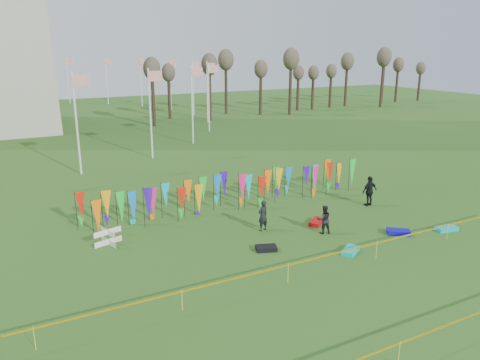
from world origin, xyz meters
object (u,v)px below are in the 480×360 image
kite_bag_turquoise (350,251)px  kite_bag_blue (398,232)px  kite_bag_black (266,248)px  person_right (370,191)px  kite_bag_teal (446,229)px  kite_bag_red (317,222)px  box_kite (108,237)px  person_left (263,216)px  person_mid (324,219)px

kite_bag_turquoise → kite_bag_blue: bearing=9.6°
kite_bag_turquoise → kite_bag_black: size_ratio=1.13×
person_right → kite_bag_teal: size_ratio=1.58×
kite_bag_turquoise → kite_bag_red: 4.06m
box_kite → kite_bag_teal: bearing=-21.7°
kite_bag_blue → kite_bag_teal: size_ratio=0.99×
person_left → kite_bag_teal: (8.94, -4.73, -0.75)m
person_right → kite_bag_turquoise: 7.72m
kite_bag_black → kite_bag_teal: kite_bag_black is taller
person_mid → kite_bag_turquoise: size_ratio=1.36×
kite_bag_turquoise → kite_bag_blue: 3.94m
person_right → kite_bag_red: bearing=10.1°
box_kite → person_right: 16.17m
kite_bag_turquoise → kite_bag_blue: (3.88, 0.66, 0.01)m
person_right → kite_bag_blue: bearing=64.1°
person_right → kite_bag_red: size_ratio=1.52×
kite_bag_turquoise → kite_bag_teal: kite_bag_teal is taller
kite_bag_turquoise → kite_bag_black: 4.13m
person_mid → kite_bag_turquoise: 2.78m
box_kite → kite_bag_blue: bearing=-22.5°
kite_bag_red → kite_bag_black: 4.76m
kite_bag_blue → kite_bag_turquoise: bearing=-170.4°
box_kite → kite_bag_teal: size_ratio=0.70×
kite_bag_red → kite_bag_teal: size_ratio=1.04×
kite_bag_turquoise → person_right: bearing=41.0°
person_mid → kite_bag_blue: person_mid is taller
box_kite → kite_bag_black: size_ratio=0.83×
person_mid → kite_bag_red: (0.51, 1.28, -0.67)m
person_right → kite_bag_turquoise: person_right is taller
kite_bag_black → person_right: bearing=17.0°
kite_bag_blue → kite_bag_red: (-2.98, 3.30, -0.01)m
kite_bag_red → person_left: bearing=169.9°
person_right → kite_bag_turquoise: (-5.79, -5.03, -0.85)m
person_right → kite_bag_teal: bearing=96.6°
box_kite → kite_bag_turquoise: box_kite is taller
kite_bag_red → kite_bag_teal: (5.70, -4.16, 0.00)m
person_left → kite_bag_red: bearing=159.1°
box_kite → person_mid: (10.70, -3.85, 0.36)m
kite_bag_black → kite_bag_blue: bearing=-11.6°
person_mid → kite_bag_red: person_mid is taller
kite_bag_black → box_kite: bearing=147.4°
kite_bag_turquoise → kite_bag_teal: bearing=-1.7°
person_left → kite_bag_black: person_left is taller
box_kite → kite_bag_turquoise: (10.30, -6.53, -0.31)m
person_left → person_mid: (2.73, -1.86, -0.08)m
kite_bag_turquoise → kite_bag_black: kite_bag_black is taller
person_left → person_mid: size_ratio=1.10×
kite_bag_blue → kite_bag_red: bearing=132.1°
kite_bag_turquoise → kite_bag_teal: (6.60, -0.20, 0.00)m
person_left → kite_bag_black: (-1.18, -2.35, -0.75)m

